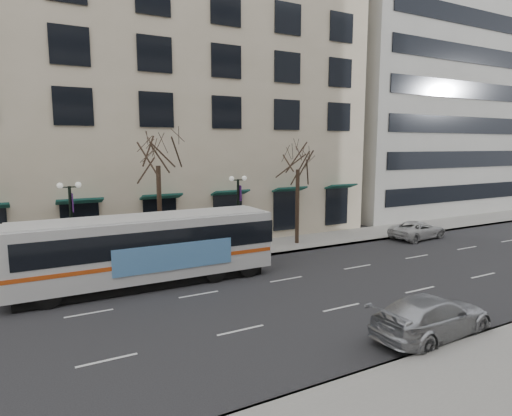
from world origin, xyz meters
TOP-DOWN VIEW (x-y plane):
  - ground at (0.00, 0.00)m, footprint 160.00×160.00m
  - sidewalk_far at (5.00, 9.00)m, footprint 80.00×4.00m
  - building_hotel at (-2.00, 21.00)m, footprint 40.00×20.00m
  - building_office at (32.00, 21.00)m, footprint 25.00×20.00m
  - tree_far_mid at (0.00, 8.80)m, footprint 3.60×3.60m
  - tree_far_right at (10.00, 8.80)m, footprint 3.60×3.60m
  - lamp_post_left at (-4.99, 8.20)m, footprint 1.22×0.45m
  - lamp_post_right at (5.01, 8.20)m, footprint 1.22×0.45m
  - city_bus at (-1.75, 4.96)m, footprint 13.28×3.00m
  - silver_car at (6.18, -6.13)m, footprint 5.45×2.48m
  - white_pickup at (19.44, 6.16)m, footprint 5.10×2.73m

SIDE VIEW (x-z plane):
  - ground at x=0.00m, z-range 0.00..0.00m
  - sidewalk_far at x=5.00m, z-range 0.00..0.15m
  - white_pickup at x=19.44m, z-range 0.00..1.36m
  - silver_car at x=6.18m, z-range 0.00..1.55m
  - city_bus at x=-1.75m, z-range 0.17..3.76m
  - lamp_post_left at x=-4.99m, z-range 0.34..5.55m
  - lamp_post_right at x=5.01m, z-range 0.34..5.55m
  - tree_far_right at x=10.00m, z-range 2.39..10.45m
  - tree_far_mid at x=0.00m, z-range 2.63..11.18m
  - building_hotel at x=-2.00m, z-range 0.00..24.00m
  - building_office at x=32.00m, z-range 0.00..35.00m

